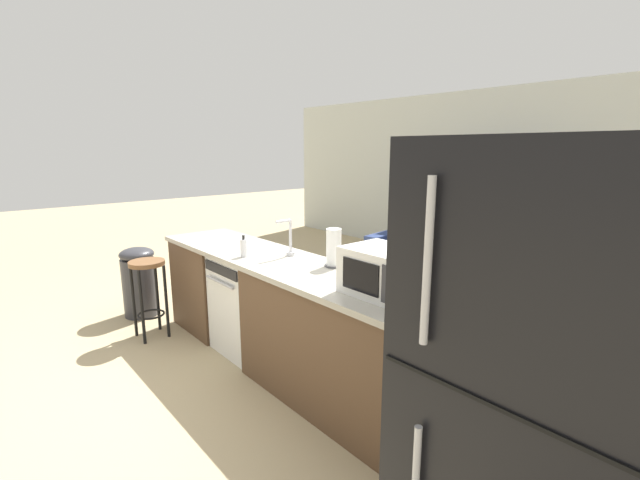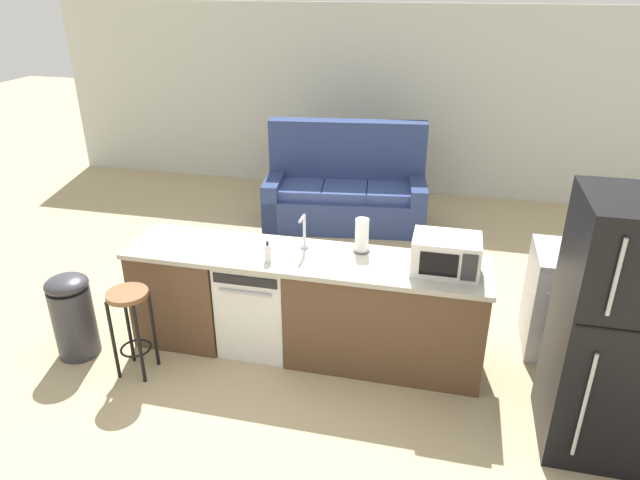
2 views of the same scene
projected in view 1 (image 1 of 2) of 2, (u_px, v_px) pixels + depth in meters
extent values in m
plane|color=tan|center=(271.00, 358.00, 3.65)|extent=(24.00, 24.00, 0.00)
cube|color=beige|center=(535.00, 182.00, 5.84)|extent=(10.00, 0.06, 2.60)
cube|color=brown|center=(216.00, 284.00, 4.24)|extent=(0.75, 0.62, 0.86)
cube|color=brown|center=(337.00, 344.00, 2.95)|extent=(1.55, 0.62, 0.86)
cube|color=#ADA899|center=(279.00, 262.00, 3.35)|extent=(2.94, 0.66, 0.04)
cube|color=black|center=(281.00, 360.00, 3.53)|extent=(2.86, 0.56, 0.08)
cube|color=white|center=(253.00, 303.00, 3.74)|extent=(0.58, 0.58, 0.84)
cube|color=black|center=(221.00, 270.00, 3.48)|extent=(0.52, 0.01, 0.08)
cylinder|color=#B2B2B7|center=(220.00, 282.00, 3.49)|extent=(0.44, 0.02, 0.02)
cube|color=#B7B7BC|center=(621.00, 414.00, 2.18)|extent=(0.76, 0.64, 0.85)
cube|color=black|center=(600.00, 435.00, 1.96)|extent=(0.53, 0.01, 0.43)
cylinder|color=silver|center=(606.00, 391.00, 1.89)|extent=(0.61, 0.03, 0.03)
cube|color=#A8AAB2|center=(634.00, 332.00, 2.08)|extent=(0.76, 0.64, 0.05)
torus|color=black|center=(586.00, 325.00, 2.12)|extent=(0.16, 0.16, 0.01)
torus|color=black|center=(603.00, 312.00, 2.29)|extent=(0.16, 0.16, 0.01)
cube|color=black|center=(538.00, 422.00, 1.37)|extent=(0.72, 0.70, 1.79)
cylinder|color=#B2B2B7|center=(428.00, 263.00, 1.17)|extent=(0.02, 0.02, 0.48)
cube|color=black|center=(489.00, 404.00, 1.10)|extent=(0.68, 0.01, 0.01)
cube|color=white|center=(388.00, 272.00, 2.51)|extent=(0.50, 0.36, 0.28)
cube|color=black|center=(360.00, 277.00, 2.42)|extent=(0.27, 0.01, 0.18)
cube|color=#2D2D33|center=(390.00, 286.00, 2.26)|extent=(0.11, 0.01, 0.21)
cylinder|color=silver|center=(291.00, 254.00, 3.46)|extent=(0.07, 0.07, 0.03)
cylinder|color=silver|center=(290.00, 236.00, 3.43)|extent=(0.02, 0.02, 0.26)
cylinder|color=silver|center=(283.00, 221.00, 3.36)|extent=(0.02, 0.14, 0.02)
cylinder|color=#4C4C51|center=(334.00, 266.00, 3.15)|extent=(0.14, 0.14, 0.01)
cylinder|color=white|center=(334.00, 247.00, 3.12)|extent=(0.11, 0.11, 0.27)
cylinder|color=silver|center=(244.00, 248.00, 3.41)|extent=(0.06, 0.06, 0.14)
cylinder|color=black|center=(243.00, 237.00, 3.39)|extent=(0.02, 0.02, 0.04)
cylinder|color=brown|center=(147.00, 263.00, 3.92)|extent=(0.32, 0.32, 0.04)
cylinder|color=black|center=(134.00, 301.00, 4.01)|extent=(0.03, 0.03, 0.70)
cylinder|color=black|center=(142.00, 307.00, 3.84)|extent=(0.03, 0.03, 0.70)
cylinder|color=black|center=(157.00, 296.00, 4.15)|extent=(0.03, 0.03, 0.70)
cylinder|color=black|center=(166.00, 302.00, 3.99)|extent=(0.03, 0.03, 0.70)
torus|color=black|center=(151.00, 314.00, 4.02)|extent=(0.25, 0.25, 0.02)
cylinder|color=#333338|center=(140.00, 287.00, 4.53)|extent=(0.34, 0.34, 0.62)
ellipsoid|color=#333338|center=(137.00, 254.00, 4.45)|extent=(0.35, 0.35, 0.14)
cube|color=navy|center=(449.00, 273.00, 5.39)|extent=(2.10, 1.16, 0.42)
cube|color=navy|center=(462.00, 236.00, 5.55)|extent=(2.01, 0.50, 1.27)
cube|color=navy|center=(388.00, 254.00, 5.95)|extent=(0.32, 0.92, 0.62)
cube|color=navy|center=(525.00, 280.00, 4.79)|extent=(0.32, 0.92, 0.62)
cube|color=#35477D|center=(409.00, 246.00, 5.65)|extent=(0.64, 0.70, 0.12)
cube|color=#35477D|center=(448.00, 253.00, 5.30)|extent=(0.64, 0.70, 0.12)
cube|color=#35477D|center=(493.00, 260.00, 4.94)|extent=(0.64, 0.70, 0.12)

